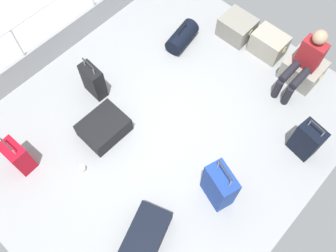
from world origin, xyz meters
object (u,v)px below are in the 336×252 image
at_px(suitcase_0, 145,238).
at_px(suitcase_5, 219,186).
at_px(suitcase_3, 93,81).
at_px(cargo_crate_2, 303,70).
at_px(suitcase_2, 18,156).
at_px(paper_cup, 83,169).
at_px(passenger_seated, 304,62).
at_px(duffel_bag, 182,37).
at_px(cargo_crate_0, 237,27).
at_px(suitcase_1, 104,128).
at_px(cargo_crate_1, 269,44).
at_px(suitcase_4, 307,140).

xyz_separation_m(suitcase_0, suitcase_5, (0.29, 1.07, 0.23)).
bearing_deg(suitcase_3, suitcase_0, -27.06).
height_order(cargo_crate_2, suitcase_2, suitcase_2).
relative_size(suitcase_3, paper_cup, 7.24).
xyz_separation_m(passenger_seated, suitcase_2, (-2.01, -3.68, -0.31)).
bearing_deg(duffel_bag, cargo_crate_0, 53.72).
relative_size(passenger_seated, duffel_bag, 1.69).
bearing_deg(suitcase_1, suitcase_5, 11.91).
bearing_deg(cargo_crate_1, suitcase_5, -69.13).
relative_size(suitcase_0, suitcase_3, 1.22).
height_order(suitcase_1, paper_cup, suitcase_1).
relative_size(suitcase_1, suitcase_2, 0.99).
height_order(passenger_seated, paper_cup, passenger_seated).
relative_size(cargo_crate_0, suitcase_5, 0.61).
bearing_deg(suitcase_4, cargo_crate_2, 123.86).
xyz_separation_m(suitcase_2, suitcase_5, (2.26, 1.48, 0.09)).
bearing_deg(paper_cup, suitcase_4, 48.77).
distance_m(cargo_crate_0, suitcase_5, 2.84).
xyz_separation_m(cargo_crate_0, cargo_crate_2, (1.28, -0.00, 0.01)).
distance_m(suitcase_1, suitcase_2, 1.21).
distance_m(cargo_crate_2, suitcase_0, 3.45).
distance_m(passenger_seated, suitcase_5, 2.22).
bearing_deg(suitcase_1, passenger_seated, 59.17).
bearing_deg(suitcase_1, suitcase_0, -24.88).
height_order(cargo_crate_1, paper_cup, cargo_crate_1).
xyz_separation_m(cargo_crate_0, passenger_seated, (1.28, -0.18, 0.38)).
relative_size(suitcase_0, suitcase_5, 0.96).
bearing_deg(cargo_crate_0, suitcase_4, -27.93).
bearing_deg(passenger_seated, suitcase_5, -83.62).
relative_size(suitcase_0, paper_cup, 8.86).
relative_size(cargo_crate_2, duffel_bag, 0.93).
height_order(suitcase_1, suitcase_5, suitcase_5).
distance_m(suitcase_0, suitcase_5, 1.13).
relative_size(cargo_crate_2, suitcase_4, 0.83).
xyz_separation_m(suitcase_3, suitcase_4, (2.86, 1.32, 0.01)).
bearing_deg(suitcase_1, suitcase_4, 37.27).
distance_m(cargo_crate_2, suitcase_1, 3.16).
height_order(cargo_crate_0, suitcase_4, suitcase_4).
relative_size(cargo_crate_1, suitcase_3, 0.78).
xyz_separation_m(cargo_crate_1, passenger_seated, (0.68, -0.24, 0.37)).
distance_m(suitcase_0, suitcase_4, 2.52).
bearing_deg(suitcase_1, cargo_crate_0, 84.73).
distance_m(suitcase_4, paper_cup, 3.09).
height_order(passenger_seated, suitcase_5, passenger_seated).
distance_m(suitcase_0, suitcase_1, 1.65).
bearing_deg(suitcase_0, cargo_crate_2, 89.33).
bearing_deg(passenger_seated, cargo_crate_1, 160.82).
height_order(cargo_crate_0, suitcase_3, suitcase_3).
bearing_deg(cargo_crate_0, suitcase_3, -110.28).
bearing_deg(suitcase_0, duffel_bag, 123.54).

